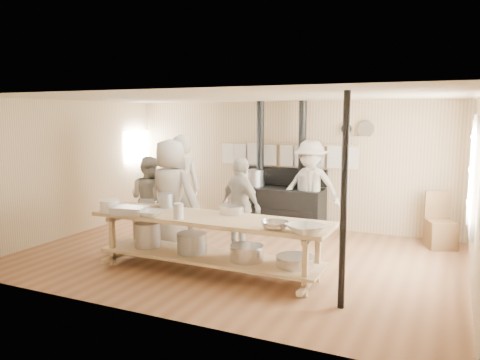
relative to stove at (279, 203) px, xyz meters
The scene contains 24 objects.
ground 2.18m from the stove, 89.82° to the right, with size 7.00×7.00×0.00m, color brown.
room_shell 2.39m from the stove, 89.82° to the right, with size 7.00×7.00×7.00m.
window_right 3.92m from the stove, 23.58° to the right, with size 0.09×1.50×1.65m.
left_opening 3.61m from the stove, behind, with size 0.00×0.90×0.90m.
stove is the anchor object (origin of this frame).
towel_rail 1.06m from the stove, 88.68° to the left, with size 3.00×0.04×0.47m.
back_wall_shelf 2.11m from the stove, 12.13° to the left, with size 0.63×0.14×0.32m.
prep_table 3.02m from the stove, 90.04° to the right, with size 3.60×0.90×0.85m.
support_post 4.11m from the stove, 59.33° to the right, with size 0.08×0.08×2.60m, color black.
cook_far_left 2.23m from the stove, 124.44° to the right, with size 0.72×0.47×1.98m, color beige.
cook_left 2.66m from the stove, 136.00° to the right, with size 0.76×0.60×1.57m, color beige.
cook_center 2.47m from the stove, 121.34° to the right, with size 0.93×0.61×1.91m, color beige.
cook_right 2.00m from the stove, 88.76° to the right, with size 0.96×0.40×1.63m, color beige.
cook_by_window 0.82m from the stove, 13.58° to the right, with size 1.19×0.68×1.84m, color beige.
chair 3.07m from the stove, ahead, with size 0.59×0.59×0.98m.
bowl_white_a 3.46m from the stove, 103.25° to the right, with size 0.34×0.34×0.08m, color silver.
bowl_steel_a 2.90m from the stove, 110.78° to the right, with size 0.27×0.27×0.08m, color silver.
bowl_white_b 3.71m from the stove, 65.06° to the right, with size 0.45×0.45×0.11m, color silver.
bowl_steel_b 3.56m from the stove, 71.06° to the right, with size 0.36×0.36×0.11m, color silver.
roasting_pan 3.57m from the stove, 109.22° to the right, with size 0.49×0.32×0.11m, color #B2B2B7.
mixing_bowl_large 2.72m from the stove, 85.31° to the right, with size 0.39×0.39×0.12m, color silver.
bucket_galv 2.89m from the stove, 109.64° to the right, with size 0.25×0.25×0.23m, color gray.
deep_bowl_enamel 3.71m from the stove, 114.75° to the right, with size 0.29×0.29×0.18m, color silver.
pitcher 3.39m from the stove, 95.29° to the right, with size 0.15×0.15×0.23m, color silver.
Camera 1 is at (3.20, -6.77, 2.32)m, focal length 35.00 mm.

